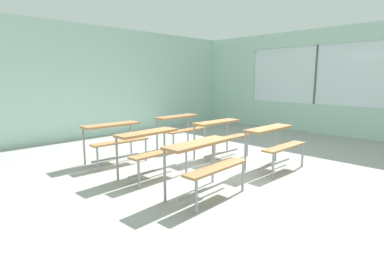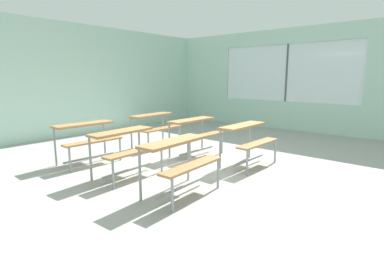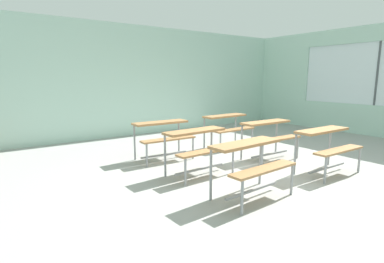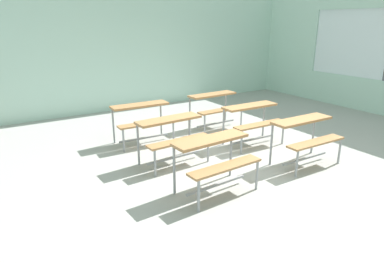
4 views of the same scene
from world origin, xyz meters
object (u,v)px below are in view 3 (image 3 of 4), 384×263
Objects in this scene: desk_bench_r2c0 at (163,131)px; desk_bench_r1c1 at (270,131)px; desk_bench_r2c1 at (228,123)px; desk_bench_r0c0 at (252,157)px; desk_bench_r1c0 at (199,141)px; desk_bench_r0c1 at (328,141)px.

desk_bench_r1c1 is at bearing -32.37° from desk_bench_r2c0.
desk_bench_r2c0 and desk_bench_r2c1 have the same top height.
desk_bench_r0c0 and desk_bench_r1c1 have the same top height.
desk_bench_r1c0 is at bearing -87.99° from desk_bench_r2c0.
desk_bench_r2c0 is at bearing 128.36° from desk_bench_r0c1.
desk_bench_r0c0 is at bearing -179.40° from desk_bench_r0c1.
desk_bench_r2c0 is at bearing -179.85° from desk_bench_r2c1.
desk_bench_r0c1 and desk_bench_r2c1 have the same top height.
desk_bench_r1c1 is at bearing 31.04° from desk_bench_r0c0.
desk_bench_r2c0 is 1.75m from desk_bench_r2c1.
desk_bench_r0c0 is 2.34m from desk_bench_r2c0.
desk_bench_r0c1 is 0.99× the size of desk_bench_r1c1.
desk_bench_r1c1 is (1.73, -0.01, 0.00)m from desk_bench_r1c0.
desk_bench_r2c0 is (-1.80, 2.35, 0.00)m from desk_bench_r0c1.
desk_bench_r0c1 and desk_bench_r1c1 have the same top height.
desk_bench_r1c1 is 1.00× the size of desk_bench_r2c0.
desk_bench_r1c1 is (-0.07, 1.17, 0.00)m from desk_bench_r0c1.
desk_bench_r0c0 is 1.01× the size of desk_bench_r2c1.
desk_bench_r0c0 and desk_bench_r1c0 have the same top height.
desk_bench_r0c1 is at bearing -50.61° from desk_bench_r2c0.
desk_bench_r0c0 and desk_bench_r0c1 have the same top height.
desk_bench_r1c0 is at bearing -146.61° from desk_bench_r2c1.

